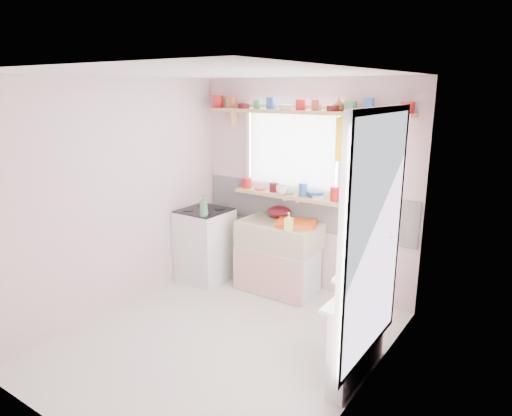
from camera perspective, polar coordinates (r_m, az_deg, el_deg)
The scene contains 19 objects.
room at distance 4.48m, azimuth 8.94°, elevation 1.59°, with size 3.20×3.20×3.20m.
sink_unit at distance 5.49m, azimuth 2.88°, elevation -6.02°, with size 0.95×0.65×1.11m.
cooker at distance 5.83m, azimuth -6.39°, elevation -4.55°, with size 0.58×0.58×0.93m.
radiator_ledge at distance 4.03m, azimuth 12.59°, elevation -15.05°, with size 0.22×0.95×0.78m.
windowsill at distance 5.44m, azimuth 4.00°, elevation 1.56°, with size 1.40×0.22×0.04m, color tan.
pine_shelf at distance 5.22m, azimuth 5.59°, elevation 11.86°, with size 2.52×0.24×0.04m, color tan.
shelf_crockery at distance 5.22m, azimuth 5.44°, elevation 12.68°, with size 2.47×0.11×0.12m.
sill_crockery at distance 5.43m, azimuth 3.86°, elevation 2.36°, with size 1.35×0.11×0.12m.
dish_tray at distance 5.26m, azimuth 5.05°, elevation -1.92°, with size 0.45×0.34×0.05m, color #FA5816.
colander at distance 5.57m, azimuth 2.92°, elevation -0.46°, with size 0.29×0.29×0.13m, color maroon.
jade_plant at distance 4.14m, azimuth 14.04°, elevation -4.80°, with size 0.44×0.38×0.49m, color #2C6E31.
fruit_bowl at distance 3.89m, azimuth 11.85°, elevation -9.28°, with size 0.31×0.31×0.08m, color white.
herb_pot at distance 3.84m, azimuth 11.73°, elevation -8.43°, with size 0.12×0.08×0.22m, color #295E25.
soap_bottle_sink at distance 5.05m, azimuth 4.12°, elevation -1.69°, with size 0.09×0.09×0.20m, color #F7E86D.
sill_cup at distance 5.40m, azimuth 3.21°, elevation 2.25°, with size 0.13×0.13×0.10m, color white.
sill_bowl at distance 5.32m, azimuth 7.41°, elevation 1.78°, with size 0.21×0.21×0.07m, color #2F5D9B.
shelf_vase at distance 5.07m, azimuth 10.35°, elevation 12.65°, with size 0.14×0.14×0.14m, color #A65433.
cooker_bottle at distance 5.38m, azimuth -6.57°, elevation 0.30°, with size 0.10×0.10×0.26m, color #468D56.
fruit at distance 3.87m, azimuth 12.02°, elevation -8.44°, with size 0.20×0.14×0.10m.
Camera 1 is at (2.53, -3.09, 2.38)m, focal length 32.00 mm.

